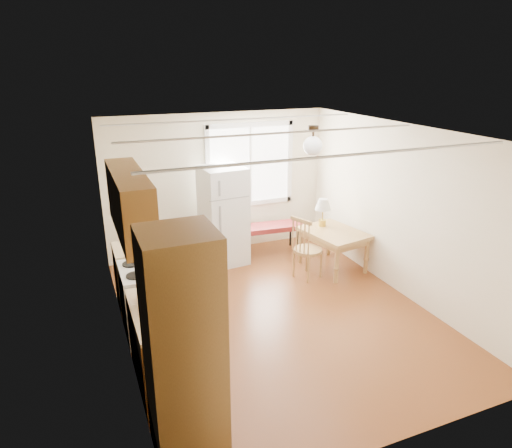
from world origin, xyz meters
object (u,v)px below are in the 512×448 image
bench (271,228)px  chair (304,244)px  refrigerator (223,216)px  dining_table (333,237)px

bench → chair: 1.19m
refrigerator → dining_table: 1.88m
dining_table → chair: bearing=-175.2°
chair → refrigerator: bearing=110.4°
bench → dining_table: bearing=-50.7°
refrigerator → chair: size_ratio=1.63×
refrigerator → bench: refrigerator is taller
dining_table → chair: (-0.64, -0.18, 0.03)m
dining_table → refrigerator: bearing=138.8°
refrigerator → dining_table: bearing=-35.6°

